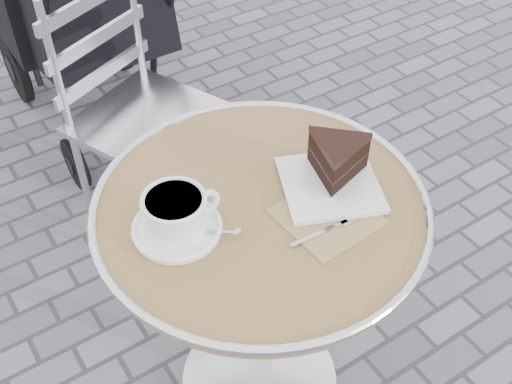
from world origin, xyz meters
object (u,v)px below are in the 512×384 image
cappuccino_set (177,217)px  bistro_chair (123,86)px  baby_stroller (73,1)px  cafe_table (260,255)px  cake_plate_set (335,165)px

cappuccino_set → bistro_chair: 0.83m
bistro_chair → baby_stroller: size_ratio=0.78×
cappuccino_set → bistro_chair: size_ratio=0.21×
cafe_table → bistro_chair: bearing=88.0°
cafe_table → cake_plate_set: bearing=-9.8°
cake_plate_set → bistro_chair: (-0.14, 0.83, -0.23)m
cake_plate_set → bistro_chair: bearing=123.1°
cafe_table → cake_plate_set: size_ratio=2.33×
baby_stroller → bistro_chair: bearing=-97.8°
cappuccino_set → baby_stroller: 1.50m
cappuccino_set → cake_plate_set: (0.35, -0.06, 0.01)m
cake_plate_set → cappuccino_set: bearing=-166.1°
cafe_table → bistro_chair: size_ratio=0.83×
cafe_table → baby_stroller: size_ratio=0.65×
cake_plate_set → baby_stroller: bearing=115.0°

